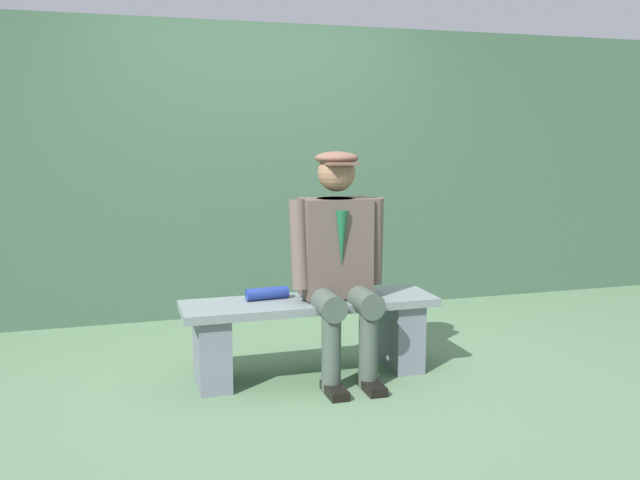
# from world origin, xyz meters

# --- Properties ---
(ground_plane) EXTENTS (30.00, 30.00, 0.00)m
(ground_plane) POSITION_xyz_m (0.00, 0.00, 0.00)
(ground_plane) COLOR #567654
(bench) EXTENTS (1.50, 0.42, 0.47)m
(bench) POSITION_xyz_m (0.00, 0.00, 0.29)
(bench) COLOR slate
(bench) RESTS_ON ground
(seated_man) EXTENTS (0.57, 0.57, 1.33)m
(seated_man) POSITION_xyz_m (-0.15, 0.06, 0.73)
(seated_man) COLOR brown
(seated_man) RESTS_ON ground
(rolled_magazine) EXTENTS (0.26, 0.10, 0.07)m
(rolled_magazine) POSITION_xyz_m (0.24, -0.07, 0.50)
(rolled_magazine) COLOR navy
(rolled_magazine) RESTS_ON bench
(stadium_wall) EXTENTS (12.00, 0.24, 2.27)m
(stadium_wall) POSITION_xyz_m (0.00, -1.64, 1.14)
(stadium_wall) COLOR #3E5C46
(stadium_wall) RESTS_ON ground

